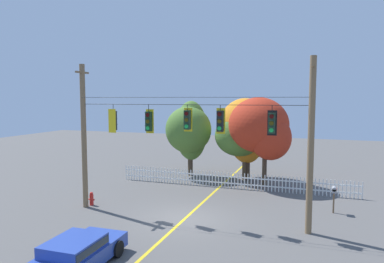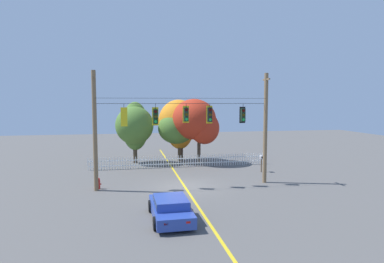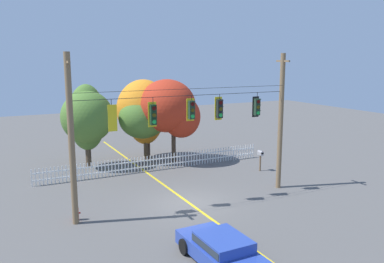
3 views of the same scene
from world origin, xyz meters
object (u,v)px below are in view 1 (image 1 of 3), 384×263
traffic_signal_northbound_secondary (113,121)px  autumn_maple_far_west (261,128)px  traffic_signal_southbound_primary (149,121)px  autumn_oak_far_east (246,131)px  traffic_signal_eastbound_side (187,120)px  traffic_signal_northbound_primary (220,121)px  traffic_signal_westbound_side (272,123)px  roadside_mailbox (334,192)px  autumn_maple_near_fence (189,130)px  parked_car (76,253)px  autumn_maple_mid (242,132)px  fire_hydrant (92,199)px

traffic_signal_northbound_secondary → autumn_maple_far_west: (6.64, 8.28, -0.88)m
traffic_signal_southbound_primary → autumn_oak_far_east: bearing=72.6°
traffic_signal_eastbound_side → traffic_signal_northbound_secondary: bearing=-179.7°
traffic_signal_southbound_primary → traffic_signal_northbound_primary: size_ratio=1.06×
traffic_signal_westbound_side → roadside_mailbox: 5.90m
autumn_maple_near_fence → parked_car: size_ratio=1.38×
autumn_maple_near_fence → autumn_oak_far_east: size_ratio=0.96×
autumn_maple_near_fence → autumn_oak_far_east: (4.34, 0.43, 0.06)m
autumn_maple_mid → parked_car: size_ratio=1.35×
traffic_signal_northbound_primary → autumn_maple_near_fence: size_ratio=0.24×
fire_hydrant → roadside_mailbox: 13.36m
traffic_signal_northbound_primary → roadside_mailbox: 7.43m
traffic_signal_northbound_primary → fire_hydrant: 8.94m
traffic_signal_eastbound_side → traffic_signal_northbound_primary: size_ratio=0.95×
traffic_signal_westbound_side → autumn_maple_mid: 10.01m
autumn_maple_mid → autumn_maple_far_west: autumn_maple_far_west is taller
traffic_signal_southbound_primary → fire_hydrant: traffic_signal_southbound_primary is taller
fire_hydrant → autumn_oak_far_east: bearing=54.0°
autumn_maple_far_west → traffic_signal_westbound_side: bearing=-78.7°
traffic_signal_northbound_secondary → traffic_signal_westbound_side: bearing=0.1°
traffic_signal_northbound_primary → autumn_oak_far_east: (-0.65, 10.01, -1.33)m
traffic_signal_southbound_primary → traffic_signal_westbound_side: same height
traffic_signal_westbound_side → autumn_maple_far_west: size_ratio=0.23×
traffic_signal_southbound_primary → autumn_maple_far_west: size_ratio=0.24×
traffic_signal_northbound_secondary → autumn_maple_near_fence: 9.73m
roadside_mailbox → traffic_signal_northbound_secondary: bearing=-162.8°
traffic_signal_southbound_primary → autumn_oak_far_east: size_ratio=0.24×
traffic_signal_northbound_secondary → traffic_signal_southbound_primary: 2.08m
traffic_signal_northbound_secondary → autumn_oak_far_east: (5.21, 10.03, -1.23)m
traffic_signal_northbound_secondary → autumn_maple_mid: size_ratio=0.26×
traffic_signal_eastbound_side → autumn_maple_mid: traffic_signal_eastbound_side is taller
autumn_maple_near_fence → autumn_maple_far_west: (5.76, -1.32, 0.42)m
traffic_signal_northbound_secondary → autumn_maple_mid: bearing=61.8°
autumn_maple_mid → traffic_signal_westbound_side: bearing=-70.8°
traffic_signal_northbound_secondary → autumn_maple_near_fence: (0.87, 9.60, -1.29)m
traffic_signal_northbound_secondary → roadside_mailbox: (11.20, 3.47, -3.74)m
traffic_signal_southbound_primary → traffic_signal_eastbound_side: (2.11, -0.00, 0.12)m
traffic_signal_eastbound_side → traffic_signal_westbound_side: 4.10m
traffic_signal_northbound_secondary → traffic_signal_southbound_primary: same height
traffic_signal_northbound_secondary → traffic_signal_southbound_primary: bearing=0.6°
traffic_signal_westbound_side → autumn_maple_near_fence: autumn_maple_near_fence is taller
traffic_signal_southbound_primary → parked_car: 7.68m
traffic_signal_northbound_secondary → roadside_mailbox: 12.31m
traffic_signal_northbound_primary → autumn_maple_near_fence: autumn_maple_near_fence is taller
traffic_signal_southbound_primary → autumn_maple_mid: bearing=72.5°
autumn_maple_far_west → autumn_maple_mid: bearing=145.5°
traffic_signal_northbound_secondary → autumn_oak_far_east: 11.37m
traffic_signal_eastbound_side → parked_car: (-1.91, -6.36, -4.42)m
autumn_oak_far_east → roadside_mailbox: autumn_oak_far_east is taller
traffic_signal_southbound_primary → fire_hydrant: (-3.86, 0.38, -4.53)m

